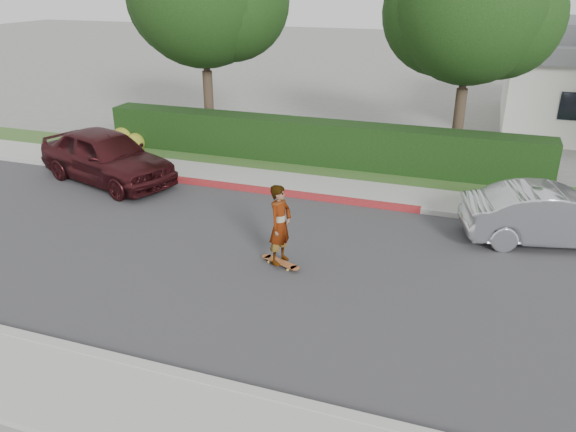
% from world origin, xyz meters
% --- Properties ---
extents(ground, '(120.00, 120.00, 0.00)m').
position_xyz_m(ground, '(0.00, 0.00, 0.00)').
color(ground, slate).
rests_on(ground, ground).
extents(road, '(60.00, 8.00, 0.01)m').
position_xyz_m(road, '(0.00, 0.00, 0.01)').
color(road, '#2D2D30').
rests_on(road, ground).
extents(curb_near, '(60.00, 0.20, 0.15)m').
position_xyz_m(curb_near, '(0.00, -4.10, 0.07)').
color(curb_near, '#9E9E99').
rests_on(curb_near, ground).
extents(curb_far, '(60.00, 0.20, 0.15)m').
position_xyz_m(curb_far, '(0.00, 4.10, 0.07)').
color(curb_far, '#9E9E99').
rests_on(curb_far, ground).
extents(curb_red_section, '(12.00, 0.21, 0.15)m').
position_xyz_m(curb_red_section, '(-5.00, 4.10, 0.08)').
color(curb_red_section, maroon).
rests_on(curb_red_section, ground).
extents(sidewalk_far, '(60.00, 1.60, 0.12)m').
position_xyz_m(sidewalk_far, '(0.00, 5.00, 0.06)').
color(sidewalk_far, gray).
rests_on(sidewalk_far, ground).
extents(planting_strip, '(60.00, 1.60, 0.10)m').
position_xyz_m(planting_strip, '(0.00, 6.60, 0.05)').
color(planting_strip, '#2D4C1E').
rests_on(planting_strip, ground).
extents(hedge, '(15.00, 1.00, 1.50)m').
position_xyz_m(hedge, '(-3.00, 7.20, 0.75)').
color(hedge, black).
rests_on(hedge, ground).
extents(flowering_shrub, '(1.40, 1.00, 0.90)m').
position_xyz_m(flowering_shrub, '(-10.01, 6.74, 0.33)').
color(flowering_shrub, '#2D4C19').
rests_on(flowering_shrub, ground).
extents(tree_center, '(5.66, 4.84, 7.44)m').
position_xyz_m(tree_center, '(1.49, 9.19, 4.90)').
color(tree_center, '#33261C').
rests_on(tree_center, ground).
extents(skateboard, '(1.04, 0.57, 0.10)m').
position_xyz_m(skateboard, '(-1.54, 0.00, 0.09)').
color(skateboard, gold).
rests_on(skateboard, ground).
extents(skateboarder, '(0.56, 0.73, 1.79)m').
position_xyz_m(skateboarder, '(-1.54, 0.00, 1.00)').
color(skateboarder, white).
rests_on(skateboarder, skateboard).
extents(car_silver, '(4.38, 2.41, 1.37)m').
position_xyz_m(car_silver, '(4.14, 3.29, 0.68)').
color(car_silver, '#AFB0B6').
rests_on(car_silver, ground).
extents(car_maroon, '(5.19, 3.32, 1.64)m').
position_xyz_m(car_maroon, '(-8.48, 3.44, 0.82)').
color(car_maroon, '#3B1216').
rests_on(car_maroon, ground).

